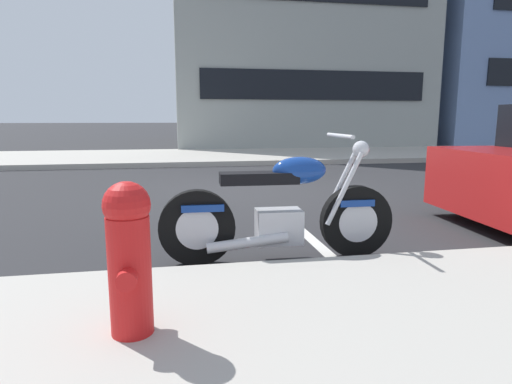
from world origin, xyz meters
The scene contains 5 objects.
ground_plane centered at (0.00, 0.00, 0.00)m, with size 260.00×260.00×0.00m, color #28282B.
parking_stall_stripe centered at (0.00, -3.40, 0.00)m, with size 0.12×2.20×0.01m, color silver.
parked_motorcycle centered at (-0.47, -3.69, 0.44)m, with size 2.11×0.62×1.13m.
fire_hydrant centered at (-1.63, -5.11, 0.57)m, with size 0.24×0.36×0.81m.
townhouse_far_uphill centered at (3.91, 14.66, 5.71)m, with size 10.49×11.78×11.42m.
Camera 1 is at (-1.37, -7.32, 1.26)m, focal length 30.19 mm.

